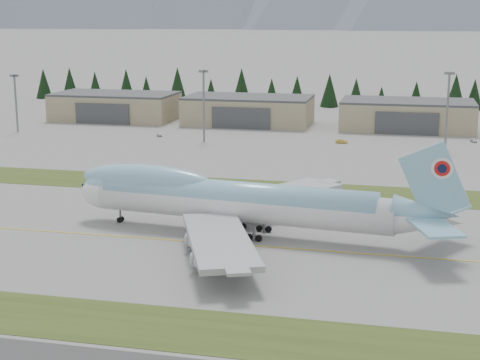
% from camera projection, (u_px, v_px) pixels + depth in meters
% --- Properties ---
extents(ground, '(7000.00, 7000.00, 0.00)m').
position_uv_depth(ground, '(157.00, 239.00, 139.40)').
color(ground, gray).
rests_on(ground, ground).
extents(grass_strip_near, '(400.00, 14.00, 0.08)m').
position_uv_depth(grass_strip_near, '(67.00, 318.00, 103.28)').
color(grass_strip_near, '#344518').
rests_on(grass_strip_near, ground).
extents(grass_strip_far, '(400.00, 18.00, 0.08)m').
position_uv_depth(grass_strip_far, '(217.00, 186.00, 182.16)').
color(grass_strip_far, '#344518').
rests_on(grass_strip_far, ground).
extents(taxiway_line_main, '(400.00, 0.40, 0.02)m').
position_uv_depth(taxiway_line_main, '(157.00, 239.00, 139.40)').
color(taxiway_line_main, gold).
rests_on(taxiway_line_main, ground).
extents(boeing_747_freighter, '(77.84, 66.66, 20.45)m').
position_uv_depth(boeing_747_freighter, '(237.00, 200.00, 141.12)').
color(boeing_747_freighter, silver).
rests_on(boeing_747_freighter, ground).
extents(hangar_left, '(48.00, 26.60, 10.80)m').
position_uv_depth(hangar_left, '(115.00, 106.00, 295.99)').
color(hangar_left, gray).
rests_on(hangar_left, ground).
extents(hangar_center, '(48.00, 26.60, 10.80)m').
position_uv_depth(hangar_center, '(248.00, 110.00, 283.95)').
color(hangar_center, gray).
rests_on(hangar_center, ground).
extents(hangar_right, '(48.00, 26.60, 10.80)m').
position_uv_depth(hangar_right, '(407.00, 115.00, 270.81)').
color(hangar_right, gray).
rests_on(hangar_right, ground).
extents(floodlight_masts, '(205.91, 7.82, 24.37)m').
position_uv_depth(floodlight_masts, '(282.00, 96.00, 239.57)').
color(floodlight_masts, slate).
rests_on(floodlight_masts, ground).
extents(service_vehicle_a, '(3.02, 4.27, 1.35)m').
position_uv_depth(service_vehicle_a, '(159.00, 136.00, 256.49)').
color(service_vehicle_a, silver).
rests_on(service_vehicle_a, ground).
extents(service_vehicle_b, '(4.01, 1.67, 1.29)m').
position_uv_depth(service_vehicle_b, '(341.00, 143.00, 242.61)').
color(service_vehicle_b, '#B0912C').
rests_on(service_vehicle_b, ground).
extents(service_vehicle_c, '(2.27, 3.90, 1.06)m').
position_uv_depth(service_vehicle_c, '(474.00, 142.00, 244.76)').
color(service_vehicle_c, silver).
rests_on(service_vehicle_c, ground).
extents(conifer_belt, '(277.68, 15.64, 16.94)m').
position_uv_depth(conifer_belt, '(289.00, 89.00, 342.42)').
color(conifer_belt, black).
rests_on(conifer_belt, ground).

